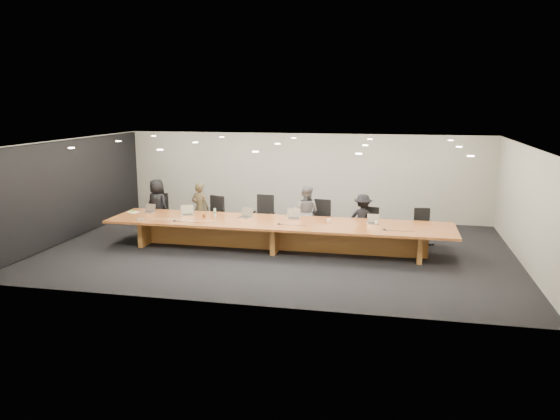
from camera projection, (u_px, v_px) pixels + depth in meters
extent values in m
plane|color=black|center=(278.00, 249.00, 14.34)|extent=(12.00, 12.00, 0.00)
cube|color=beige|center=(304.00, 176.00, 17.90)|extent=(12.00, 0.02, 2.80)
cube|color=black|center=(71.00, 190.00, 15.29)|extent=(0.08, 7.84, 2.74)
cube|color=brown|center=(278.00, 223.00, 14.20)|extent=(9.00, 1.80, 0.06)
cube|color=brown|center=(278.00, 237.00, 14.27)|extent=(7.65, 0.15, 0.69)
cube|color=brown|center=(150.00, 230.00, 15.02)|extent=(0.12, 1.26, 0.69)
cube|color=brown|center=(278.00, 237.00, 14.27)|extent=(0.12, 1.26, 0.69)
cube|color=brown|center=(419.00, 244.00, 13.53)|extent=(0.12, 1.26, 0.69)
imported|color=black|center=(157.00, 205.00, 16.21)|extent=(0.89, 0.73, 1.57)
imported|color=#38301E|center=(200.00, 208.00, 15.86)|extent=(0.61, 0.45, 1.53)
imported|color=#5F5E61|center=(306.00, 213.00, 15.20)|extent=(0.86, 0.73, 1.54)
imported|color=black|center=(363.00, 219.00, 14.87)|extent=(0.95, 0.64, 1.36)
cylinder|color=#AFBFBB|center=(215.00, 213.00, 14.80)|extent=(0.08, 0.08, 0.22)
cylinder|color=#652E12|center=(204.00, 216.00, 14.66)|extent=(0.09, 0.09, 0.10)
cone|color=silver|center=(329.00, 221.00, 14.05)|extent=(0.11, 0.11, 0.10)
cone|color=white|center=(376.00, 223.00, 13.86)|extent=(0.08, 0.08, 0.08)
cube|color=white|center=(133.00, 212.00, 15.36)|extent=(0.34, 0.30, 0.02)
cube|color=#66C935|center=(132.00, 211.00, 15.37)|extent=(0.17, 0.11, 0.03)
cube|color=#A9A9AD|center=(140.00, 220.00, 14.37)|extent=(0.20, 0.17, 0.03)
cone|color=black|center=(175.00, 221.00, 14.26)|extent=(0.15, 0.15, 0.03)
cone|color=black|center=(279.00, 224.00, 13.90)|extent=(0.13, 0.13, 0.03)
cone|color=black|center=(384.00, 229.00, 13.29)|extent=(0.12, 0.12, 0.03)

